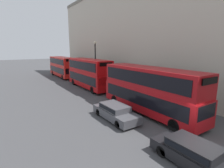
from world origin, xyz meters
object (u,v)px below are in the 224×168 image
object	(u,v)px
bus_leading	(149,88)
car_hatchback	(115,111)
car_dark_sedan	(195,154)
bus_third_in_queue	(63,66)
bus_second_in_queue	(89,72)

from	to	relation	value
bus_leading	car_hatchback	bearing A→B (deg)	172.56
bus_leading	car_hatchback	xyz separation A→B (m)	(-3.40, 0.44, -1.65)
car_hatchback	car_dark_sedan	bearing A→B (deg)	-90.00
bus_leading	bus_third_in_queue	bearing A→B (deg)	90.00
bus_leading	bus_third_in_queue	size ratio (longest dim) A/B	1.06
bus_second_in_queue	bus_leading	bearing A→B (deg)	-90.00
bus_leading	car_hatchback	world-z (taller)	bus_leading
bus_second_in_queue	car_hatchback	distance (m)	12.66
bus_second_in_queue	bus_third_in_queue	world-z (taller)	bus_second_in_queue
bus_third_in_queue	car_dark_sedan	distance (m)	32.03
bus_second_in_queue	bus_third_in_queue	xyz separation A→B (m)	(0.00, 12.54, -0.12)
car_hatchback	bus_leading	bearing A→B (deg)	-7.44
bus_leading	bus_third_in_queue	world-z (taller)	bus_leading
bus_second_in_queue	bus_third_in_queue	bearing A→B (deg)	90.00
bus_second_in_queue	bus_third_in_queue	distance (m)	12.54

